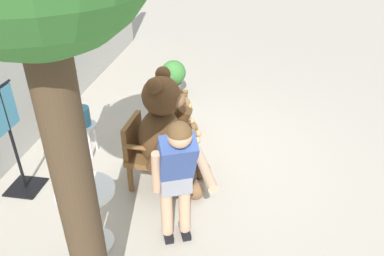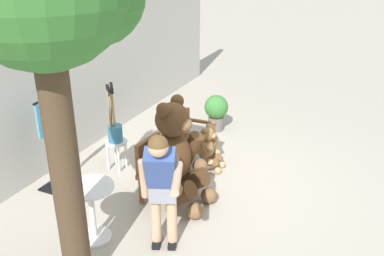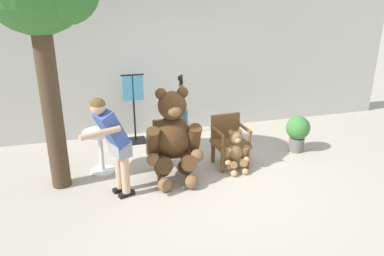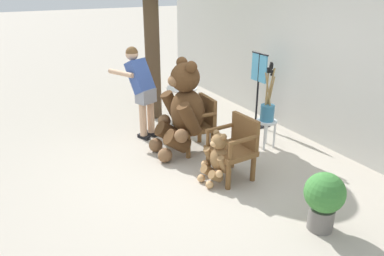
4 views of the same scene
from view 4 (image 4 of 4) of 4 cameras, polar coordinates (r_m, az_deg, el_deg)
ground_plane at (r=5.50m, az=-0.53°, el=-6.10°), size 60.00×60.00×0.00m
back_wall at (r=6.45m, az=18.92°, el=10.20°), size 10.00×0.16×2.80m
wooden_chair_left at (r=5.91m, az=0.88°, el=0.89°), size 0.59×0.55×0.86m
wooden_chair_right at (r=5.11m, az=6.54°, el=-2.77°), size 0.59×0.55×0.86m
teddy_bear_large at (r=5.71m, az=-1.43°, el=2.95°), size 0.89×0.86×1.49m
teddy_bear_small at (r=5.01m, az=3.88°, el=-4.56°), size 0.43×0.42×0.73m
person_visitor at (r=6.36m, az=-7.82°, el=6.48°), size 0.70×0.67×1.54m
white_stool at (r=6.14m, az=11.23°, el=0.22°), size 0.34×0.34×0.46m
brush_bucket at (r=6.04m, az=11.45°, el=2.97°), size 0.22×0.22×0.94m
round_side_table at (r=6.96m, az=-1.53°, el=4.05°), size 0.56×0.56×0.72m
potted_plant at (r=4.32m, az=19.47°, el=-9.97°), size 0.44×0.44×0.68m
clothing_display_stand at (r=6.92m, az=10.00°, el=5.99°), size 0.44×0.40×1.36m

